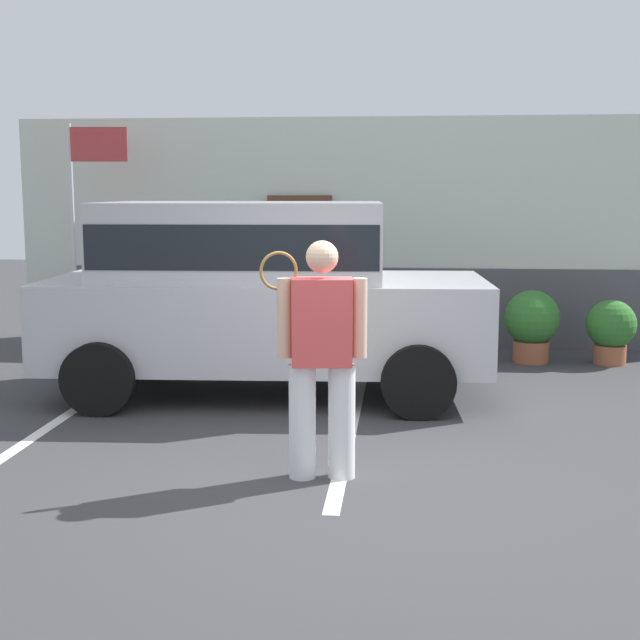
% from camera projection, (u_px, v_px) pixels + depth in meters
% --- Properties ---
extents(ground_plane, '(40.00, 40.00, 0.00)m').
position_uv_depth(ground_plane, '(336.00, 481.00, 6.56)').
color(ground_plane, '#38383A').
extents(parking_stripe_0, '(0.12, 4.40, 0.01)m').
position_uv_depth(parking_stripe_0, '(59.00, 420.00, 8.31)').
color(parking_stripe_0, silver).
rests_on(parking_stripe_0, ground_plane).
extents(parking_stripe_1, '(0.12, 4.40, 0.01)m').
position_uv_depth(parking_stripe_1, '(351.00, 428.00, 8.04)').
color(parking_stripe_1, silver).
rests_on(parking_stripe_1, ground_plane).
extents(house_frontage, '(10.00, 0.40, 3.17)m').
position_uv_depth(house_frontage, '(369.00, 239.00, 12.26)').
color(house_frontage, silver).
rests_on(house_frontage, ground_plane).
extents(parked_suv, '(4.69, 2.36, 2.05)m').
position_uv_depth(parked_suv, '(257.00, 288.00, 9.24)').
color(parked_suv, '#B7B7BC').
rests_on(parked_suv, ground_plane).
extents(tennis_player_man, '(0.80, 0.32, 1.81)m').
position_uv_depth(tennis_player_man, '(322.00, 356.00, 6.53)').
color(tennis_player_man, white).
rests_on(tennis_player_man, ground_plane).
extents(potted_plant_by_porch, '(0.70, 0.70, 0.92)m').
position_uv_depth(potted_plant_by_porch, '(532.00, 322.00, 11.04)').
color(potted_plant_by_porch, '#9E5638').
rests_on(potted_plant_by_porch, ground_plane).
extents(potted_plant_secondary, '(0.62, 0.62, 0.82)m').
position_uv_depth(potted_plant_secondary, '(611.00, 328.00, 10.93)').
color(potted_plant_secondary, '#9E5638').
rests_on(potted_plant_secondary, ground_plane).
extents(flag_pole, '(0.80, 0.10, 3.05)m').
position_uv_depth(flag_pole, '(85.00, 195.00, 11.63)').
color(flag_pole, silver).
rests_on(flag_pole, ground_plane).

